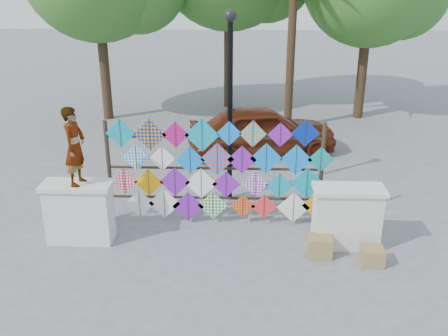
{
  "coord_description": "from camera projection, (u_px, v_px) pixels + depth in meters",
  "views": [
    {
      "loc": [
        0.59,
        -9.18,
        5.21
      ],
      "look_at": [
        0.22,
        0.6,
        1.34
      ],
      "focal_mm": 40.0,
      "sensor_mm": 36.0,
      "label": 1
    }
  ],
  "objects": [
    {
      "name": "parapet_left",
      "position": [
        79.0,
        212.0,
        10.14
      ],
      "size": [
        1.4,
        0.65,
        1.28
      ],
      "color": "silver",
      "rests_on": "ground"
    },
    {
      "name": "cardboard_box_near",
      "position": [
        319.0,
        246.0,
        9.74
      ],
      "size": [
        0.47,
        0.42,
        0.42
      ],
      "primitive_type": "cube",
      "color": "#946B47",
      "rests_on": "ground"
    },
    {
      "name": "sedan",
      "position": [
        263.0,
        131.0,
        14.99
      ],
      "size": [
        4.71,
        2.83,
        1.5
      ],
      "primitive_type": "imported",
      "rotation": [
        0.0,
        0.0,
        1.83
      ],
      "color": "#5E2210",
      "rests_on": "ground"
    },
    {
      "name": "lamppost",
      "position": [
        230.0,
        90.0,
        11.33
      ],
      "size": [
        0.28,
        0.28,
        4.46
      ],
      "color": "black",
      "rests_on": "ground"
    },
    {
      "name": "parapet_right",
      "position": [
        347.0,
        217.0,
        9.95
      ],
      "size": [
        1.4,
        0.65,
        1.28
      ],
      "color": "silver",
      "rests_on": "ground"
    },
    {
      "name": "vendor_woman",
      "position": [
        75.0,
        146.0,
        9.62
      ],
      "size": [
        0.46,
        0.62,
        1.57
      ],
      "primitive_type": "imported",
      "rotation": [
        0.0,
        0.0,
        1.41
      ],
      "color": "#99999E",
      "rests_on": "parapet_left"
    },
    {
      "name": "kite_rack",
      "position": [
        218.0,
        172.0,
        10.7
      ],
      "size": [
        4.9,
        0.24,
        2.38
      ],
      "color": "#2E2419",
      "rests_on": "ground"
    },
    {
      "name": "ground",
      "position": [
        213.0,
        238.0,
        10.47
      ],
      "size": [
        80.0,
        80.0,
        0.0
      ],
      "primitive_type": "plane",
      "color": "gray",
      "rests_on": "ground"
    },
    {
      "name": "cardboard_box_far",
      "position": [
        372.0,
        256.0,
        9.47
      ],
      "size": [
        0.41,
        0.38,
        0.35
      ],
      "primitive_type": "cube",
      "color": "#946B47",
      "rests_on": "ground"
    }
  ]
}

